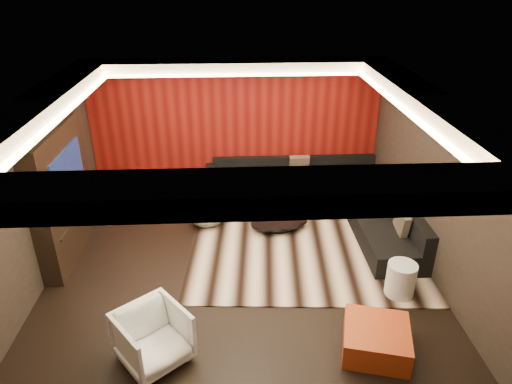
{
  "coord_description": "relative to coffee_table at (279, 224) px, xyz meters",
  "views": [
    {
      "loc": [
        -0.05,
        -6.15,
        4.42
      ],
      "look_at": [
        0.3,
        0.6,
        1.05
      ],
      "focal_mm": 32.0,
      "sensor_mm": 36.0,
      "label": 1
    }
  ],
  "objects": [
    {
      "name": "floor",
      "position": [
        -0.76,
        -1.12,
        -0.12
      ],
      "size": [
        6.0,
        6.0,
        0.02
      ],
      "primitive_type": "cube",
      "color": "black",
      "rests_on": "ground"
    },
    {
      "name": "ceiling",
      "position": [
        -0.76,
        -1.12,
        2.7
      ],
      "size": [
        6.0,
        6.0,
        0.02
      ],
      "primitive_type": "cube",
      "color": "silver",
      "rests_on": "ground"
    },
    {
      "name": "wall_back",
      "position": [
        -0.76,
        1.89,
        1.29
      ],
      "size": [
        6.0,
        0.02,
        2.8
      ],
      "primitive_type": "cube",
      "color": "black",
      "rests_on": "ground"
    },
    {
      "name": "wall_left",
      "position": [
        -3.77,
        -1.12,
        1.29
      ],
      "size": [
        0.02,
        6.0,
        2.8
      ],
      "primitive_type": "cube",
      "color": "black",
      "rests_on": "ground"
    },
    {
      "name": "wall_right",
      "position": [
        2.25,
        -1.12,
        1.29
      ],
      "size": [
        0.02,
        6.0,
        2.8
      ],
      "primitive_type": "cube",
      "color": "black",
      "rests_on": "ground"
    },
    {
      "name": "red_feature_wall",
      "position": [
        -0.76,
        1.85,
        1.29
      ],
      "size": [
        5.98,
        0.05,
        2.78
      ],
      "primitive_type": "cube",
      "color": "#6B0C0A",
      "rests_on": "ground"
    },
    {
      "name": "soffit_back",
      "position": [
        -0.76,
        1.58,
        2.58
      ],
      "size": [
        6.0,
        0.6,
        0.22
      ],
      "primitive_type": "cube",
      "color": "silver",
      "rests_on": "ground"
    },
    {
      "name": "soffit_front",
      "position": [
        -0.76,
        -3.82,
        2.58
      ],
      "size": [
        6.0,
        0.6,
        0.22
      ],
      "primitive_type": "cube",
      "color": "silver",
      "rests_on": "ground"
    },
    {
      "name": "soffit_left",
      "position": [
        -3.46,
        -1.12,
        2.58
      ],
      "size": [
        0.6,
        4.8,
        0.22
      ],
      "primitive_type": "cube",
      "color": "silver",
      "rests_on": "ground"
    },
    {
      "name": "soffit_right",
      "position": [
        1.94,
        -1.12,
        2.58
      ],
      "size": [
        0.6,
        4.8,
        0.22
      ],
      "primitive_type": "cube",
      "color": "silver",
      "rests_on": "ground"
    },
    {
      "name": "cove_back",
      "position": [
        -0.76,
        1.24,
        2.49
      ],
      "size": [
        4.8,
        0.08,
        0.04
      ],
      "primitive_type": "cube",
      "color": "#FFD899",
      "rests_on": "ground"
    },
    {
      "name": "cove_front",
      "position": [
        -0.76,
        -3.48,
        2.49
      ],
      "size": [
        4.8,
        0.08,
        0.04
      ],
      "primitive_type": "cube",
      "color": "#FFD899",
      "rests_on": "ground"
    },
    {
      "name": "cove_left",
      "position": [
        -3.12,
        -1.12,
        2.49
      ],
      "size": [
        0.08,
        4.8,
        0.04
      ],
      "primitive_type": "cube",
      "color": "#FFD899",
      "rests_on": "ground"
    },
    {
      "name": "cove_right",
      "position": [
        1.6,
        -1.12,
        2.49
      ],
      "size": [
        0.08,
        4.8,
        0.04
      ],
      "primitive_type": "cube",
      "color": "#FFD899",
      "rests_on": "ground"
    },
    {
      "name": "tv_surround",
      "position": [
        -3.61,
        -0.52,
        0.99
      ],
      "size": [
        0.3,
        2.0,
        2.2
      ],
      "primitive_type": "cube",
      "color": "black",
      "rests_on": "ground"
    },
    {
      "name": "tv_screen",
      "position": [
        -3.45,
        -0.52,
        1.34
      ],
      "size": [
        0.04,
        1.3,
        0.8
      ],
      "primitive_type": "cube",
      "color": "black",
      "rests_on": "ground"
    },
    {
      "name": "tv_shelf",
      "position": [
        -3.45,
        -0.52,
        0.59
      ],
      "size": [
        0.04,
        1.6,
        0.04
      ],
      "primitive_type": "cube",
      "color": "black",
      "rests_on": "ground"
    },
    {
      "name": "rug",
      "position": [
        0.4,
        -0.7,
        -0.1
      ],
      "size": [
        4.2,
        3.27,
        0.02
      ],
      "primitive_type": "cube",
      "rotation": [
        0.0,
        0.0,
        -0.07
      ],
      "color": "beige",
      "rests_on": "floor"
    },
    {
      "name": "coffee_table",
      "position": [
        0.0,
        0.0,
        0.0
      ],
      "size": [
        1.32,
        1.32,
        0.18
      ],
      "primitive_type": "cylinder",
      "rotation": [
        0.0,
        0.0,
        0.23
      ],
      "color": "black",
      "rests_on": "rug"
    },
    {
      "name": "drum_stool",
      "position": [
        -1.35,
        0.51,
        0.1
      ],
      "size": [
        0.43,
        0.43,
        0.39
      ],
      "primitive_type": "cylinder",
      "rotation": [
        0.0,
        0.0,
        -0.35
      ],
      "color": "black",
      "rests_on": "rug"
    },
    {
      "name": "striped_pouf",
      "position": [
        -1.35,
        0.25,
        0.1
      ],
      "size": [
        0.72,
        0.72,
        0.38
      ],
      "primitive_type": "ellipsoid",
      "rotation": [
        0.0,
        0.0,
        0.06
      ],
      "color": "beige",
      "rests_on": "rug"
    },
    {
      "name": "white_side_table",
      "position": [
        1.6,
        -1.96,
        0.16
      ],
      "size": [
        0.49,
        0.49,
        0.54
      ],
      "primitive_type": "cylinder",
      "rotation": [
        0.0,
        0.0,
        -0.16
      ],
      "color": "silver",
      "rests_on": "floor"
    },
    {
      "name": "orange_ottoman",
      "position": [
        0.93,
        -3.03,
        0.07
      ],
      "size": [
        0.99,
        0.99,
        0.36
      ],
      "primitive_type": "cube",
      "rotation": [
        0.0,
        0.0,
        -0.25
      ],
      "color": "#AE4C16",
      "rests_on": "floor"
    },
    {
      "name": "armchair",
      "position": [
        -1.85,
        -3.03,
        0.25
      ],
      "size": [
        1.09,
        1.1,
        0.72
      ],
      "primitive_type": "imported",
      "rotation": [
        0.0,
        0.0,
        0.68
      ],
      "color": "white",
      "rests_on": "floor"
    },
    {
      "name": "sectional_sofa",
      "position": [
        0.97,
        0.75,
        0.15
      ],
      "size": [
        3.65,
        3.5,
        0.75
      ],
      "color": "black",
      "rests_on": "floor"
    },
    {
      "name": "throw_pillows",
      "position": [
        1.47,
        0.32,
        0.51
      ],
      "size": [
        1.65,
        2.8,
        0.5
      ],
      "color": "tan",
      "rests_on": "sectional_sofa"
    }
  ]
}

